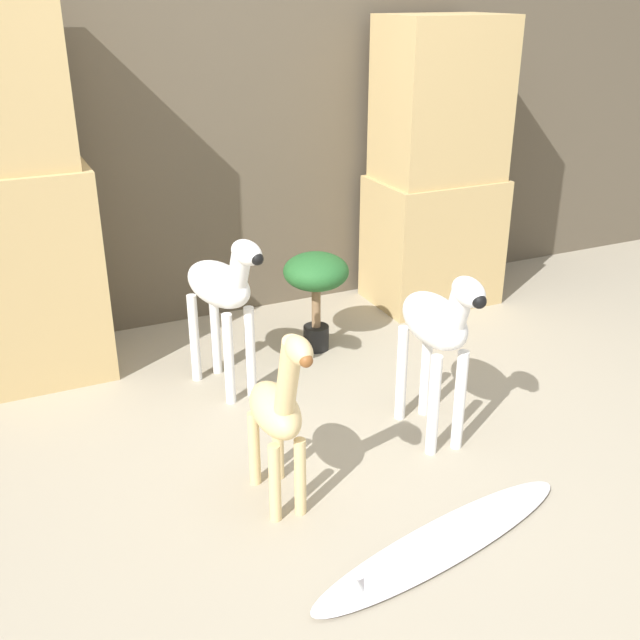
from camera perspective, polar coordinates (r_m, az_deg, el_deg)
The scene contains 9 objects.
ground_plane at distance 2.64m, azimuth 5.57°, elevation -12.22°, with size 14.00×14.00×0.00m, color #9E937F.
wall_back at distance 3.71m, azimuth -7.53°, elevation 16.75°, with size 6.40×0.08×2.20m.
rock_pillar_left at distance 3.29m, azimuth -22.57°, elevation 7.60°, with size 0.64×0.45×1.56m.
rock_pillar_right at distance 3.93m, azimuth 8.88°, elevation 11.04°, with size 0.64×0.45×1.44m.
zebra_right at distance 2.69m, azimuth 8.95°, elevation -0.64°, with size 0.20×0.49×0.70m.
zebra_left at distance 3.02m, azimuth -7.44°, elevation 2.22°, with size 0.27×0.49×0.70m.
giraffe_figurine at distance 2.35m, azimuth -3.18°, elevation -6.96°, with size 0.15×0.44×0.68m.
potted_palm_front at distance 3.39m, azimuth -0.30°, elevation 3.16°, with size 0.30×0.30×0.47m.
surfboard at distance 2.39m, azimuth 9.23°, elevation -16.42°, with size 1.01×0.38×0.07m.
Camera 1 is at (-1.12, -1.82, 1.55)m, focal length 42.00 mm.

